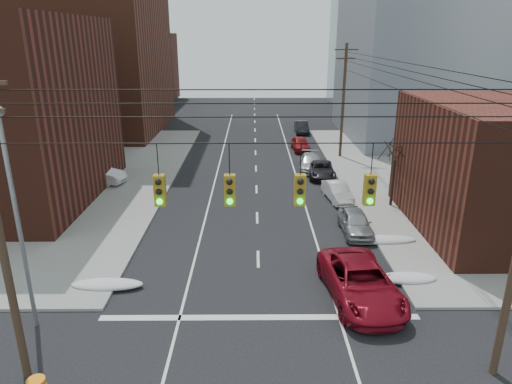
{
  "coord_description": "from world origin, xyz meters",
  "views": [
    {
      "loc": [
        -0.27,
        -10.56,
        11.72
      ],
      "look_at": [
        -0.1,
        14.66,
        3.0
      ],
      "focal_mm": 32.0,
      "sensor_mm": 36.0,
      "label": 1
    }
  ],
  "objects_px": {
    "parked_car_c": "(321,169)",
    "lot_car_d": "(51,169)",
    "lot_car_c": "(17,176)",
    "parked_car_d": "(310,162)",
    "parked_car_f": "(302,127)",
    "parked_car_a": "(355,222)",
    "parked_car_b": "(337,192)",
    "lot_car_a": "(97,174)",
    "red_pickup": "(360,282)",
    "lot_car_b": "(90,175)",
    "parked_car_e": "(301,144)"
  },
  "relations": [
    {
      "from": "parked_car_c",
      "to": "parked_car_f",
      "type": "relative_size",
      "value": 1.06
    },
    {
      "from": "parked_car_a",
      "to": "parked_car_e",
      "type": "height_order",
      "value": "parked_car_a"
    },
    {
      "from": "parked_car_d",
      "to": "lot_car_a",
      "type": "height_order",
      "value": "lot_car_a"
    },
    {
      "from": "parked_car_e",
      "to": "lot_car_d",
      "type": "height_order",
      "value": "lot_car_d"
    },
    {
      "from": "parked_car_a",
      "to": "parked_car_e",
      "type": "distance_m",
      "value": 21.51
    },
    {
      "from": "red_pickup",
      "to": "parked_car_e",
      "type": "distance_m",
      "value": 28.94
    },
    {
      "from": "parked_car_f",
      "to": "lot_car_b",
      "type": "height_order",
      "value": "parked_car_f"
    },
    {
      "from": "parked_car_d",
      "to": "red_pickup",
      "type": "bearing_deg",
      "value": -84.26
    },
    {
      "from": "parked_car_b",
      "to": "lot_car_d",
      "type": "relative_size",
      "value": 0.88
    },
    {
      "from": "red_pickup",
      "to": "parked_car_c",
      "type": "relative_size",
      "value": 1.33
    },
    {
      "from": "parked_car_e",
      "to": "lot_car_b",
      "type": "bearing_deg",
      "value": -152.18
    },
    {
      "from": "parked_car_a",
      "to": "lot_car_d",
      "type": "bearing_deg",
      "value": 153.96
    },
    {
      "from": "lot_car_b",
      "to": "parked_car_a",
      "type": "bearing_deg",
      "value": -141.52
    },
    {
      "from": "parked_car_a",
      "to": "parked_car_e",
      "type": "bearing_deg",
      "value": 93.17
    },
    {
      "from": "parked_car_a",
      "to": "parked_car_f",
      "type": "height_order",
      "value": "parked_car_f"
    },
    {
      "from": "parked_car_e",
      "to": "parked_car_a",
      "type": "bearing_deg",
      "value": -90.3
    },
    {
      "from": "parked_car_c",
      "to": "parked_car_e",
      "type": "relative_size",
      "value": 1.12
    },
    {
      "from": "parked_car_a",
      "to": "parked_car_c",
      "type": "xyz_separation_m",
      "value": [
        -0.43,
        11.94,
        -0.07
      ]
    },
    {
      "from": "red_pickup",
      "to": "lot_car_c",
      "type": "bearing_deg",
      "value": 138.9
    },
    {
      "from": "lot_car_c",
      "to": "lot_car_d",
      "type": "xyz_separation_m",
      "value": [
        2.12,
        1.68,
        0.14
      ]
    },
    {
      "from": "parked_car_f",
      "to": "parked_car_a",
      "type": "bearing_deg",
      "value": -89.1
    },
    {
      "from": "parked_car_a",
      "to": "lot_car_b",
      "type": "height_order",
      "value": "parked_car_a"
    },
    {
      "from": "parked_car_a",
      "to": "parked_car_d",
      "type": "height_order",
      "value": "parked_car_a"
    },
    {
      "from": "parked_car_a",
      "to": "lot_car_a",
      "type": "height_order",
      "value": "lot_car_a"
    },
    {
      "from": "parked_car_e",
      "to": "parked_car_f",
      "type": "bearing_deg",
      "value": 79.86
    },
    {
      "from": "parked_car_c",
      "to": "parked_car_d",
      "type": "height_order",
      "value": "parked_car_d"
    },
    {
      "from": "parked_car_f",
      "to": "lot_car_d",
      "type": "xyz_separation_m",
      "value": [
        -23.29,
        -19.28,
        0.2
      ]
    },
    {
      "from": "parked_car_d",
      "to": "parked_car_f",
      "type": "bearing_deg",
      "value": 93.5
    },
    {
      "from": "parked_car_f",
      "to": "lot_car_c",
      "type": "distance_m",
      "value": 32.94
    },
    {
      "from": "parked_car_d",
      "to": "parked_car_f",
      "type": "xyz_separation_m",
      "value": [
        0.86,
        16.55,
        0.04
      ]
    },
    {
      "from": "red_pickup",
      "to": "lot_car_d",
      "type": "xyz_separation_m",
      "value": [
        -22.16,
        18.85,
        0.06
      ]
    },
    {
      "from": "parked_car_a",
      "to": "parked_car_e",
      "type": "relative_size",
      "value": 1.01
    },
    {
      "from": "parked_car_f",
      "to": "lot_car_a",
      "type": "distance_m",
      "value": 28.11
    },
    {
      "from": "lot_car_b",
      "to": "lot_car_d",
      "type": "height_order",
      "value": "lot_car_d"
    },
    {
      "from": "red_pickup",
      "to": "parked_car_f",
      "type": "height_order",
      "value": "red_pickup"
    },
    {
      "from": "parked_car_c",
      "to": "lot_car_d",
      "type": "bearing_deg",
      "value": -175.94
    },
    {
      "from": "lot_car_c",
      "to": "lot_car_a",
      "type": "bearing_deg",
      "value": -88.37
    },
    {
      "from": "parked_car_b",
      "to": "lot_car_b",
      "type": "relative_size",
      "value": 0.92
    },
    {
      "from": "parked_car_d",
      "to": "lot_car_d",
      "type": "relative_size",
      "value": 1.04
    },
    {
      "from": "red_pickup",
      "to": "parked_car_e",
      "type": "relative_size",
      "value": 1.49
    },
    {
      "from": "lot_car_c",
      "to": "parked_car_d",
      "type": "bearing_deg",
      "value": -79.71
    },
    {
      "from": "red_pickup",
      "to": "parked_car_c",
      "type": "xyz_separation_m",
      "value": [
        0.94,
        19.4,
        -0.22
      ]
    },
    {
      "from": "red_pickup",
      "to": "lot_car_c",
      "type": "relative_size",
      "value": 1.42
    },
    {
      "from": "parked_car_b",
      "to": "parked_car_d",
      "type": "relative_size",
      "value": 0.84
    },
    {
      "from": "parked_car_f",
      "to": "lot_car_d",
      "type": "height_order",
      "value": "lot_car_d"
    },
    {
      "from": "red_pickup",
      "to": "lot_car_a",
      "type": "bearing_deg",
      "value": 129.91
    },
    {
      "from": "parked_car_a",
      "to": "lot_car_a",
      "type": "distance_m",
      "value": 21.56
    },
    {
      "from": "red_pickup",
      "to": "lot_car_a",
      "type": "distance_m",
      "value": 24.84
    },
    {
      "from": "lot_car_b",
      "to": "lot_car_a",
      "type": "bearing_deg",
      "value": -134.9
    },
    {
      "from": "parked_car_d",
      "to": "lot_car_c",
      "type": "xyz_separation_m",
      "value": [
        -24.55,
        -4.41,
        0.1
      ]
    }
  ]
}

